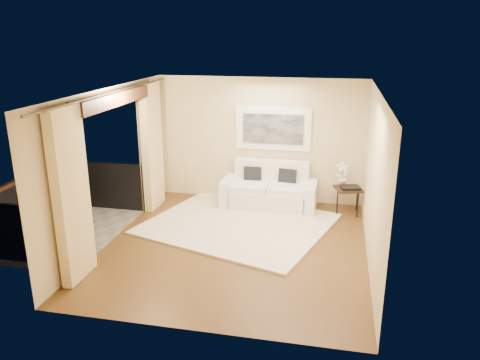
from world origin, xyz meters
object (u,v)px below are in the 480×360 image
(orchid, at_px, (343,174))
(balcony_chair_far, at_px, (70,192))
(sofa, at_px, (269,191))
(ice_bucket, at_px, (52,193))
(balcony_chair_near, at_px, (29,218))
(side_table, at_px, (348,191))
(bistro_table, at_px, (57,204))

(orchid, bearing_deg, balcony_chair_far, -163.69)
(sofa, relative_size, ice_bucket, 10.07)
(balcony_chair_far, bearing_deg, balcony_chair_near, 88.46)
(side_table, height_order, bistro_table, bistro_table)
(sofa, xyz_separation_m, balcony_chair_near, (-3.68, -2.97, 0.25))
(sofa, xyz_separation_m, bistro_table, (-3.56, -2.31, 0.28))
(balcony_chair_near, distance_m, ice_bucket, 0.77)
(orchid, distance_m, bistro_table, 5.59)
(side_table, relative_size, orchid, 1.25)
(bistro_table, relative_size, balcony_chair_far, 0.75)
(bistro_table, bearing_deg, side_table, 23.11)
(orchid, height_order, ice_bucket, orchid)
(balcony_chair_far, bearing_deg, side_table, -170.78)
(bistro_table, distance_m, ice_bucket, 0.25)
(sofa, bearing_deg, ice_bucket, -147.49)
(balcony_chair_far, height_order, ice_bucket, balcony_chair_far)
(sofa, distance_m, bistro_table, 4.25)
(orchid, distance_m, ice_bucket, 5.68)
(side_table, relative_size, bistro_table, 0.88)
(side_table, height_order, orchid, orchid)
(balcony_chair_far, distance_m, ice_bucket, 0.75)
(orchid, bearing_deg, ice_bucket, -156.56)
(balcony_chair_near, bearing_deg, bistro_table, 74.99)
(bistro_table, height_order, balcony_chair_near, balcony_chair_near)
(balcony_chair_far, bearing_deg, sofa, -163.65)
(orchid, height_order, bistro_table, orchid)
(side_table, bearing_deg, ice_bucket, -158.21)
(sofa, height_order, ice_bucket, sofa)
(balcony_chair_far, bearing_deg, ice_bucket, 91.14)
(orchid, distance_m, balcony_chair_near, 6.00)
(bistro_table, height_order, balcony_chair_far, balcony_chair_far)
(bistro_table, bearing_deg, ice_bucket, 149.29)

